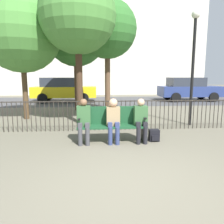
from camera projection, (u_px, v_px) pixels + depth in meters
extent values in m
plane|color=#605B4C|center=(123.00, 184.00, 3.49)|extent=(80.00, 80.00, 0.00)
cube|color=#194728|center=(112.00, 126.00, 5.64)|extent=(1.78, 0.45, 0.05)
cube|color=#194728|center=(111.00, 115.00, 5.79)|extent=(1.78, 0.05, 0.47)
cube|color=black|center=(80.00, 135.00, 5.61)|extent=(0.06, 0.38, 0.40)
cube|color=black|center=(143.00, 134.00, 5.74)|extent=(0.06, 0.38, 0.40)
cube|color=black|center=(79.00, 118.00, 5.53)|extent=(0.06, 0.38, 0.04)
cube|color=black|center=(144.00, 117.00, 5.67)|extent=(0.06, 0.38, 0.04)
cylinder|color=#3D3D42|center=(80.00, 137.00, 5.39)|extent=(0.11, 0.11, 0.45)
cylinder|color=#3D3D42|center=(87.00, 137.00, 5.40)|extent=(0.11, 0.11, 0.45)
cube|color=#3D3D42|center=(80.00, 125.00, 5.44)|extent=(0.11, 0.20, 0.12)
cube|color=#3D3D42|center=(87.00, 125.00, 5.46)|extent=(0.11, 0.20, 0.12)
cube|color=#335B33|center=(84.00, 116.00, 5.53)|extent=(0.34, 0.22, 0.52)
sphere|color=brown|center=(84.00, 102.00, 5.46)|extent=(0.18, 0.18, 0.18)
cylinder|color=navy|center=(110.00, 136.00, 5.45)|extent=(0.11, 0.11, 0.45)
cylinder|color=navy|center=(117.00, 136.00, 5.46)|extent=(0.11, 0.11, 0.45)
cube|color=navy|center=(110.00, 125.00, 5.50)|extent=(0.11, 0.20, 0.12)
cube|color=navy|center=(117.00, 124.00, 5.51)|extent=(0.11, 0.20, 0.12)
cube|color=#997F59|center=(113.00, 116.00, 5.60)|extent=(0.34, 0.22, 0.48)
sphere|color=tan|center=(113.00, 103.00, 5.52)|extent=(0.22, 0.22, 0.22)
cylinder|color=black|center=(138.00, 136.00, 5.50)|extent=(0.11, 0.11, 0.45)
cylinder|color=black|center=(145.00, 135.00, 5.52)|extent=(0.11, 0.11, 0.45)
cube|color=black|center=(138.00, 124.00, 5.56)|extent=(0.11, 0.20, 0.12)
cube|color=black|center=(145.00, 124.00, 5.57)|extent=(0.11, 0.20, 0.12)
cube|color=#335B33|center=(140.00, 115.00, 5.65)|extent=(0.34, 0.22, 0.50)
sphere|color=tan|center=(141.00, 102.00, 5.58)|extent=(0.19, 0.19, 0.19)
cube|color=black|center=(154.00, 135.00, 5.80)|extent=(0.26, 0.21, 0.31)
cube|color=black|center=(155.00, 138.00, 5.69)|extent=(0.18, 0.04, 0.14)
cylinder|color=#2D2823|center=(3.00, 117.00, 6.66)|extent=(0.02, 0.02, 0.95)
cylinder|color=#2D2823|center=(8.00, 117.00, 6.67)|extent=(0.02, 0.02, 0.95)
cylinder|color=#2D2823|center=(12.00, 117.00, 6.68)|extent=(0.02, 0.02, 0.95)
cylinder|color=#2D2823|center=(17.00, 117.00, 6.69)|extent=(0.02, 0.02, 0.95)
cylinder|color=#2D2823|center=(22.00, 117.00, 6.70)|extent=(0.02, 0.02, 0.95)
cylinder|color=#2D2823|center=(26.00, 117.00, 6.71)|extent=(0.02, 0.02, 0.95)
cylinder|color=#2D2823|center=(31.00, 117.00, 6.72)|extent=(0.02, 0.02, 0.95)
cylinder|color=#2D2823|center=(36.00, 117.00, 6.73)|extent=(0.02, 0.02, 0.95)
cylinder|color=#2D2823|center=(40.00, 116.00, 6.74)|extent=(0.02, 0.02, 0.95)
cylinder|color=#2D2823|center=(45.00, 116.00, 6.76)|extent=(0.02, 0.02, 0.95)
cylinder|color=#2D2823|center=(50.00, 116.00, 6.77)|extent=(0.02, 0.02, 0.95)
cylinder|color=#2D2823|center=(54.00, 116.00, 6.78)|extent=(0.02, 0.02, 0.95)
cylinder|color=#2D2823|center=(59.00, 116.00, 6.79)|extent=(0.02, 0.02, 0.95)
cylinder|color=#2D2823|center=(63.00, 116.00, 6.80)|extent=(0.02, 0.02, 0.95)
cylinder|color=#2D2823|center=(68.00, 116.00, 6.81)|extent=(0.02, 0.02, 0.95)
cylinder|color=#2D2823|center=(72.00, 116.00, 6.82)|extent=(0.02, 0.02, 0.95)
cylinder|color=#2D2823|center=(77.00, 116.00, 6.83)|extent=(0.02, 0.02, 0.95)
cylinder|color=#2D2823|center=(81.00, 116.00, 6.84)|extent=(0.02, 0.02, 0.95)
cylinder|color=#2D2823|center=(86.00, 116.00, 6.86)|extent=(0.02, 0.02, 0.95)
cylinder|color=#2D2823|center=(90.00, 116.00, 6.87)|extent=(0.02, 0.02, 0.95)
cylinder|color=#2D2823|center=(95.00, 116.00, 6.88)|extent=(0.02, 0.02, 0.95)
cylinder|color=#2D2823|center=(99.00, 116.00, 6.89)|extent=(0.02, 0.02, 0.95)
cylinder|color=#2D2823|center=(104.00, 116.00, 6.90)|extent=(0.02, 0.02, 0.95)
cylinder|color=#2D2823|center=(108.00, 115.00, 6.91)|extent=(0.02, 0.02, 0.95)
cylinder|color=#2D2823|center=(112.00, 115.00, 6.92)|extent=(0.02, 0.02, 0.95)
cylinder|color=#2D2823|center=(117.00, 115.00, 6.93)|extent=(0.02, 0.02, 0.95)
cylinder|color=#2D2823|center=(121.00, 115.00, 6.94)|extent=(0.02, 0.02, 0.95)
cylinder|color=#2D2823|center=(126.00, 115.00, 6.96)|extent=(0.02, 0.02, 0.95)
cylinder|color=#2D2823|center=(130.00, 115.00, 6.97)|extent=(0.02, 0.02, 0.95)
cylinder|color=#2D2823|center=(134.00, 115.00, 6.98)|extent=(0.02, 0.02, 0.95)
cylinder|color=#2D2823|center=(139.00, 115.00, 6.99)|extent=(0.02, 0.02, 0.95)
cylinder|color=#2D2823|center=(143.00, 115.00, 7.00)|extent=(0.02, 0.02, 0.95)
cylinder|color=#2D2823|center=(147.00, 115.00, 7.01)|extent=(0.02, 0.02, 0.95)
cylinder|color=#2D2823|center=(151.00, 115.00, 7.02)|extent=(0.02, 0.02, 0.95)
cylinder|color=#2D2823|center=(156.00, 115.00, 7.03)|extent=(0.02, 0.02, 0.95)
cylinder|color=#2D2823|center=(160.00, 115.00, 7.04)|extent=(0.02, 0.02, 0.95)
cylinder|color=#2D2823|center=(164.00, 115.00, 7.06)|extent=(0.02, 0.02, 0.95)
cylinder|color=#2D2823|center=(168.00, 115.00, 7.07)|extent=(0.02, 0.02, 0.95)
cylinder|color=#2D2823|center=(173.00, 115.00, 7.08)|extent=(0.02, 0.02, 0.95)
cylinder|color=#2D2823|center=(177.00, 115.00, 7.09)|extent=(0.02, 0.02, 0.95)
cylinder|color=#2D2823|center=(181.00, 114.00, 7.10)|extent=(0.02, 0.02, 0.95)
cylinder|color=#2D2823|center=(185.00, 114.00, 7.11)|extent=(0.02, 0.02, 0.95)
cylinder|color=#2D2823|center=(189.00, 114.00, 7.12)|extent=(0.02, 0.02, 0.95)
cylinder|color=#2D2823|center=(193.00, 114.00, 7.13)|extent=(0.02, 0.02, 0.95)
cylinder|color=#2D2823|center=(198.00, 114.00, 7.14)|extent=(0.02, 0.02, 0.95)
cylinder|color=#2D2823|center=(202.00, 114.00, 7.16)|extent=(0.02, 0.02, 0.95)
cylinder|color=#2D2823|center=(206.00, 114.00, 7.17)|extent=(0.02, 0.02, 0.95)
cylinder|color=#2D2823|center=(210.00, 114.00, 7.18)|extent=(0.02, 0.02, 0.95)
cylinder|color=#2D2823|center=(214.00, 114.00, 7.19)|extent=(0.02, 0.02, 0.95)
cylinder|color=#2D2823|center=(218.00, 114.00, 7.20)|extent=(0.02, 0.02, 0.95)
cylinder|color=#2D2823|center=(222.00, 114.00, 7.21)|extent=(0.02, 0.02, 0.95)
cube|color=#2D2823|center=(109.00, 101.00, 6.84)|extent=(9.00, 0.03, 0.03)
cylinder|color=#4C3823|center=(25.00, 88.00, 8.65)|extent=(0.21, 0.21, 2.51)
sphere|color=#478438|center=(21.00, 33.00, 8.31)|extent=(3.03, 3.03, 3.03)
cylinder|color=#422D1E|center=(79.00, 81.00, 7.83)|extent=(0.24, 0.24, 3.05)
sphere|color=#478438|center=(78.00, 15.00, 7.46)|extent=(2.66, 2.66, 2.66)
cylinder|color=#422D1E|center=(77.00, 82.00, 10.88)|extent=(0.26, 0.26, 2.83)
sphere|color=#2D6628|center=(76.00, 36.00, 10.52)|extent=(2.92, 2.92, 2.92)
cylinder|color=brown|center=(108.00, 81.00, 9.44)|extent=(0.23, 0.23, 2.98)
sphere|color=#2D6628|center=(107.00, 29.00, 9.09)|extent=(2.45, 2.45, 2.45)
cylinder|color=black|center=(192.00, 73.00, 7.46)|extent=(0.10, 0.10, 3.63)
sphere|color=silver|center=(196.00, 14.00, 7.15)|extent=(0.28, 0.28, 0.28)
cube|color=#3D3D3F|center=(101.00, 101.00, 15.29)|extent=(24.00, 6.00, 0.01)
cube|color=yellow|center=(65.00, 92.00, 14.70)|extent=(4.20, 1.70, 0.70)
cube|color=#2D333D|center=(60.00, 82.00, 14.57)|extent=(2.31, 1.56, 0.60)
cylinder|color=black|center=(84.00, 98.00, 14.01)|extent=(0.64, 0.20, 0.64)
cylinder|color=black|center=(85.00, 96.00, 15.72)|extent=(0.64, 0.20, 0.64)
cylinder|color=black|center=(42.00, 98.00, 13.80)|extent=(0.64, 0.20, 0.64)
cylinder|color=black|center=(48.00, 96.00, 15.51)|extent=(0.64, 0.20, 0.64)
cube|color=navy|center=(190.00, 91.00, 15.31)|extent=(4.20, 1.70, 0.70)
cube|color=#2D333D|center=(186.00, 82.00, 15.18)|extent=(2.31, 1.56, 0.60)
cylinder|color=black|center=(214.00, 97.00, 14.62)|extent=(0.64, 0.20, 0.64)
cylinder|color=black|center=(201.00, 95.00, 16.33)|extent=(0.64, 0.20, 0.64)
cylinder|color=black|center=(176.00, 97.00, 14.41)|extent=(0.64, 0.20, 0.64)
cylinder|color=black|center=(167.00, 95.00, 16.12)|extent=(0.64, 0.20, 0.64)
cube|color=beige|center=(98.00, 10.00, 21.82)|extent=(20.00, 6.00, 16.58)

